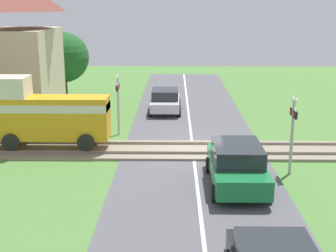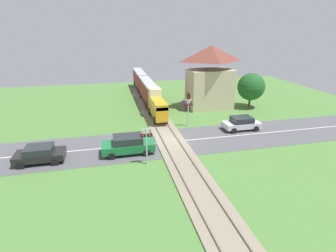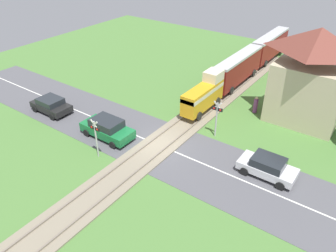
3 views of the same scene
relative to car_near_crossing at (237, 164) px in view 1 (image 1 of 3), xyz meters
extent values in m
plane|color=#4C7A38|center=(4.10, 1.44, -0.83)|extent=(60.00, 60.00, 0.00)
cube|color=#515156|center=(4.10, 1.44, -0.82)|extent=(48.00, 6.40, 0.02)
cube|color=silver|center=(4.10, 1.44, -0.81)|extent=(48.00, 0.12, 0.00)
cube|color=gray|center=(4.10, 1.44, -0.77)|extent=(2.80, 48.00, 0.12)
cube|color=slate|center=(3.38, 1.44, -0.65)|extent=(0.10, 48.00, 0.12)
cube|color=slate|center=(4.82, 1.44, -0.65)|extent=(0.10, 48.00, 0.12)
cube|color=gold|center=(4.10, 7.84, 0.74)|extent=(1.35, 5.20, 1.90)
cube|color=beige|center=(4.10, 7.84, 1.26)|extent=(1.37, 5.20, 0.36)
cube|color=beige|center=(4.10, 9.61, 2.14)|extent=(1.35, 1.66, 0.90)
cylinder|color=black|center=(3.38, 6.18, -0.21)|extent=(0.14, 0.76, 0.76)
cylinder|color=black|center=(4.82, 6.18, -0.21)|extent=(0.14, 0.76, 0.76)
cylinder|color=black|center=(3.38, 9.51, -0.21)|extent=(0.14, 0.76, 0.76)
cylinder|color=black|center=(4.82, 9.51, -0.21)|extent=(0.14, 0.76, 0.76)
cube|color=#197038|center=(0.00, 0.00, -0.18)|extent=(4.42, 1.86, 0.69)
cube|color=#23282D|center=(0.00, 0.00, 0.46)|extent=(2.43, 1.72, 0.61)
cylinder|color=black|center=(1.44, 0.93, -0.53)|extent=(0.60, 0.18, 0.60)
cylinder|color=black|center=(1.44, -0.93, -0.53)|extent=(0.60, 0.18, 0.60)
cylinder|color=black|center=(-1.44, 0.93, -0.53)|extent=(0.60, 0.18, 0.60)
cylinder|color=black|center=(-1.44, -0.93, -0.53)|extent=(0.60, 0.18, 0.60)
cube|color=silver|center=(12.11, 2.88, -0.25)|extent=(3.82, 1.73, 0.55)
cube|color=#23282D|center=(12.11, 2.88, 0.31)|extent=(2.10, 1.59, 0.56)
cylinder|color=black|center=(10.87, 2.01, -0.53)|extent=(0.60, 0.18, 0.60)
cylinder|color=black|center=(10.87, 3.75, -0.53)|extent=(0.60, 0.18, 0.60)
cylinder|color=black|center=(13.35, 2.01, -0.53)|extent=(0.60, 0.18, 0.60)
cylinder|color=black|center=(13.35, 3.75, -0.53)|extent=(0.60, 0.18, 0.60)
cylinder|color=#B7B7B7|center=(1.27, -2.27, 0.67)|extent=(0.12, 0.12, 3.01)
cube|color=black|center=(1.27, -2.27, 1.64)|extent=(0.90, 0.08, 0.28)
sphere|color=red|center=(1.00, -2.27, 1.64)|extent=(0.18, 0.18, 0.18)
sphere|color=red|center=(1.54, -2.27, 1.64)|extent=(0.18, 0.18, 0.18)
cube|color=silver|center=(1.27, -2.27, 1.93)|extent=(0.72, 0.04, 0.72)
cube|color=silver|center=(1.27, -2.27, 1.93)|extent=(0.72, 0.04, 0.72)
cylinder|color=#B7B7B7|center=(6.92, 5.15, 0.67)|extent=(0.12, 0.12, 3.01)
cube|color=black|center=(6.92, 5.15, 1.64)|extent=(0.90, 0.08, 0.28)
sphere|color=red|center=(7.19, 5.15, 1.64)|extent=(0.18, 0.18, 0.18)
sphere|color=red|center=(6.65, 5.15, 1.64)|extent=(0.18, 0.18, 0.18)
cube|color=silver|center=(6.92, 5.15, 1.93)|extent=(0.72, 0.04, 0.72)
cube|color=silver|center=(6.92, 5.15, 1.93)|extent=(0.72, 0.04, 0.72)
cube|color=#C6B793|center=(11.80, 11.49, 1.72)|extent=(5.66, 3.74, 5.09)
cube|color=#472D1E|center=(8.95, 11.49, 0.22)|extent=(0.06, 1.10, 2.10)
cylinder|color=#7F3D84|center=(7.99, 10.66, -0.17)|extent=(0.39, 0.39, 1.32)
sphere|color=beige|center=(7.99, 10.66, 0.61)|extent=(0.24, 0.24, 0.24)
cylinder|color=brown|center=(17.13, 10.22, -0.17)|extent=(0.28, 0.28, 1.31)
sphere|color=#1E5623|center=(17.13, 10.22, 2.00)|extent=(3.57, 3.57, 3.57)
camera|label=1|loc=(-16.21, 2.27, 5.70)|focal=50.00mm
camera|label=2|loc=(-1.26, -20.57, 9.33)|focal=28.00mm
camera|label=3|loc=(16.67, -14.99, 13.85)|focal=35.00mm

